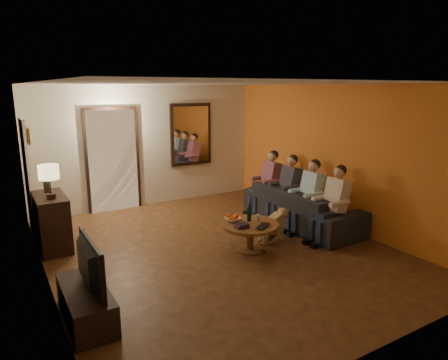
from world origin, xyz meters
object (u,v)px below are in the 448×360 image
laptop (266,227)px  tv (83,265)px  person_a (333,207)px  person_c (287,191)px  coffee_table (250,237)px  table_lamp (50,182)px  person_d (268,185)px  bowl (233,220)px  sofa (301,206)px  person_b (309,198)px  tv_stand (86,304)px  dog (273,225)px  wine_bottle (249,212)px  dresser (52,222)px

laptop → tv: bearing=154.2°
person_a → person_c: bearing=90.0°
coffee_table → laptop: (0.10, -0.28, 0.24)m
tv → coffee_table: bearing=-75.6°
table_lamp → laptop: table_lamp is taller
person_d → bowl: (-1.60, -1.20, -0.12)m
sofa → person_b: person_b is taller
person_d → coffee_table: bearing=-134.9°
person_a → person_b: bearing=90.0°
tv_stand → sofa: size_ratio=0.46×
person_b → person_d: same height
person_b → coffee_table: (-1.42, -0.22, -0.38)m
tv → person_c: (4.10, 1.51, -0.06)m
tv_stand → person_b: bearing=12.6°
person_d → dog: (-0.86, -1.28, -0.32)m
table_lamp → person_d: size_ratio=0.45×
sofa → person_a: (-0.10, -0.90, 0.24)m
bowl → laptop: bowl is taller
person_c → sofa: bearing=-71.6°
tv → person_a: (4.10, 0.31, -0.06)m
tv → sofa: bearing=-73.9°
coffee_table → wine_bottle: bearing=63.4°
person_d → wine_bottle: (-1.37, -1.32, 0.01)m
coffee_table → person_d: bearing=45.1°
dresser → table_lamp: table_lamp is taller
dresser → person_c: person_c is taller
dresser → person_d: (4.10, -0.29, 0.16)m
wine_bottle → coffee_table: bearing=-116.6°
table_lamp → wine_bottle: bearing=-27.1°
table_lamp → person_d: (4.10, -0.07, -0.55)m
person_c → person_b: bearing=-90.0°
bowl → person_a: bearing=-20.4°
dog → wine_bottle: bearing=-178.4°
dresser → person_b: 4.36m
person_c → dresser: bearing=167.8°
person_b → wine_bottle: size_ratio=3.87×
table_lamp → coffee_table: table_lamp is taller
person_a → wine_bottle: 1.45m
dresser → laptop: bearing=-35.7°
sofa → laptop: sofa is taller
table_lamp → person_a: 4.54m
tv_stand → dog: 3.35m
bowl → wine_bottle: 0.29m
dog → coffee_table: size_ratio=0.61×
tv → table_lamp: bearing=0.0°
tv_stand → bowl: (2.49, 0.91, 0.29)m
table_lamp → laptop: size_ratio=1.64×
person_b → wine_bottle: person_b is taller
table_lamp → bowl: table_lamp is taller
person_b → person_d: (0.00, 1.20, 0.00)m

